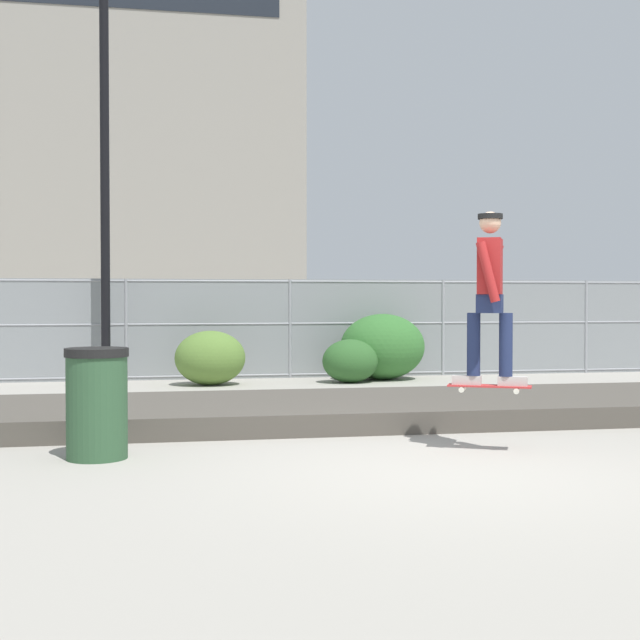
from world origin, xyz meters
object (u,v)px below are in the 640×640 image
shrub_right (383,347)px  skater (490,287)px  trash_bin (97,403)px  skateboard (489,386)px  shrub_left (210,358)px  street_lamp (104,110)px  shrub_center (350,361)px  parked_car_near (151,330)px

shrub_right → skater: bearing=-97.0°
shrub_right → trash_bin: bearing=-123.0°
skateboard → shrub_left: shrub_left is taller
skateboard → skater: (0.00, 0.00, 0.96)m
street_lamp → skateboard: bearing=-62.2°
street_lamp → shrub_center: (4.24, -0.65, -4.38)m
street_lamp → shrub_left: street_lamp is taller
skateboard → street_lamp: street_lamp is taller
skater → shrub_left: skater is taller
skateboard → skater: skater is taller
shrub_center → trash_bin: trash_bin is taller
shrub_right → parked_car_near: bearing=146.3°
skateboard → parked_car_near: (-3.26, 10.26, 0.20)m
parked_car_near → trash_bin: size_ratio=4.36×
shrub_center → shrub_right: 0.88m
skater → shrub_right: (0.92, 7.47, -0.99)m
street_lamp → shrub_center: 6.13m
skater → shrub_left: 7.47m
parked_car_near → shrub_left: bearing=-72.7°
street_lamp → shrub_right: bearing=-2.2°
street_lamp → parked_car_near: (0.77, 2.60, -3.92)m
skater → street_lamp: bearing=117.8°
street_lamp → shrub_right: 6.47m
parked_car_near → trash_bin: parked_car_near is taller
shrub_center → shrub_right: shrub_right is taller
shrub_left → shrub_right: shrub_right is taller
shrub_right → trash_bin: shrub_right is taller
parked_car_near → shrub_center: parked_car_near is taller
skateboard → shrub_right: 7.53m
skater → shrub_center: size_ratio=1.69×
skater → shrub_center: (0.20, 7.01, -1.21)m
street_lamp → shrub_left: size_ratio=6.42×
shrub_center → skater: bearing=-91.7°
shrub_left → shrub_right: (3.17, 0.44, 0.14)m
shrub_center → trash_bin: bearing=-120.4°
shrub_left → parked_car_near: bearing=107.3°
skateboard → trash_bin: 3.74m
skateboard → shrub_left: 7.39m
skater → street_lamp: 9.22m
shrub_center → skateboard: bearing=-91.7°
shrub_left → trash_bin: bearing=-102.3°
shrub_left → street_lamp: bearing=160.4°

